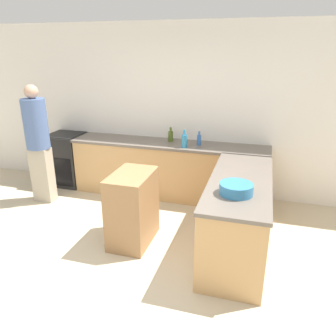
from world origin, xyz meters
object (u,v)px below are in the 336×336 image
(mixing_bowl, at_px, (236,189))
(water_bottle_blue, at_px, (199,140))
(range_oven, at_px, (67,159))
(person_by_range, at_px, (38,141))
(olive_oil_bottle, at_px, (171,136))
(dish_soap_bottle, at_px, (184,140))
(island_table, at_px, (133,208))

(mixing_bowl, distance_m, water_bottle_blue, 1.83)
(range_oven, distance_m, person_by_range, 0.92)
(olive_oil_bottle, height_order, dish_soap_bottle, dish_soap_bottle)
(person_by_range, bearing_deg, olive_oil_bottle, 24.16)
(island_table, bearing_deg, person_by_range, 158.67)
(range_oven, bearing_deg, person_by_range, -87.71)
(water_bottle_blue, bearing_deg, dish_soap_bottle, -134.26)
(range_oven, distance_m, olive_oil_bottle, 1.96)
(island_table, height_order, dish_soap_bottle, dish_soap_bottle)
(range_oven, height_order, island_table, range_oven)
(mixing_bowl, height_order, person_by_range, person_by_range)
(range_oven, bearing_deg, water_bottle_blue, 0.50)
(olive_oil_bottle, bearing_deg, mixing_bowl, -55.76)
(dish_soap_bottle, bearing_deg, island_table, -104.55)
(range_oven, height_order, person_by_range, person_by_range)
(mixing_bowl, relative_size, dish_soap_bottle, 1.28)
(olive_oil_bottle, bearing_deg, range_oven, -177.34)
(mixing_bowl, relative_size, olive_oil_bottle, 1.49)
(range_oven, distance_m, water_bottle_blue, 2.41)
(island_table, distance_m, mixing_bowl, 1.35)
(island_table, relative_size, mixing_bowl, 2.63)
(water_bottle_blue, xyz_separation_m, person_by_range, (-2.33, -0.76, 0.01))
(mixing_bowl, bearing_deg, island_table, 170.14)
(water_bottle_blue, bearing_deg, island_table, -109.42)
(water_bottle_blue, distance_m, person_by_range, 2.45)
(island_table, height_order, olive_oil_bottle, olive_oil_bottle)
(island_table, xyz_separation_m, mixing_bowl, (1.24, -0.22, 0.50))
(water_bottle_blue, distance_m, dish_soap_bottle, 0.27)
(range_oven, relative_size, mixing_bowl, 2.65)
(range_oven, distance_m, mixing_bowl, 3.53)
(island_table, bearing_deg, range_oven, 141.73)
(range_oven, bearing_deg, dish_soap_bottle, -4.50)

